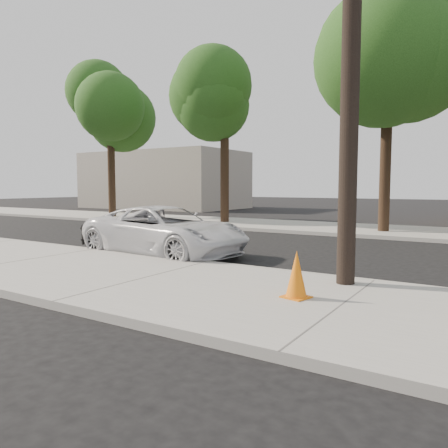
{
  "coord_description": "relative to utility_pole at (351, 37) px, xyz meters",
  "views": [
    {
      "loc": [
        6.02,
        -10.84,
        2.0
      ],
      "look_at": [
        -0.1,
        -1.18,
        1.0
      ],
      "focal_mm": 35.0,
      "sensor_mm": 36.0,
      "label": 1
    }
  ],
  "objects": [
    {
      "name": "ground",
      "position": [
        -3.6,
        2.7,
        -4.7
      ],
      "size": [
        120.0,
        120.0,
        0.0
      ],
      "primitive_type": "plane",
      "color": "black",
      "rests_on": "ground"
    },
    {
      "name": "near_sidewalk",
      "position": [
        -3.6,
        -1.6,
        -4.62
      ],
      "size": [
        90.0,
        4.4,
        0.15
      ],
      "primitive_type": "cube",
      "color": "gray",
      "rests_on": "ground"
    },
    {
      "name": "far_sidewalk",
      "position": [
        -3.6,
        11.2,
        -4.62
      ],
      "size": [
        90.0,
        5.0,
        0.15
      ],
      "primitive_type": "cube",
      "color": "gray",
      "rests_on": "ground"
    },
    {
      "name": "curb_near",
      "position": [
        -3.6,
        0.6,
        -4.62
      ],
      "size": [
        90.0,
        0.12,
        0.16
      ],
      "primitive_type": "cube",
      "color": "#9E9B93",
      "rests_on": "ground"
    },
    {
      "name": "building_far",
      "position": [
        -23.6,
        22.7,
        -2.2
      ],
      "size": [
        14.0,
        8.0,
        5.0
      ],
      "primitive_type": "cube",
      "color": "gray",
      "rests_on": "ground"
    },
    {
      "name": "utility_pole",
      "position": [
        0.0,
        0.0,
        0.0
      ],
      "size": [
        1.4,
        0.34,
        9.0
      ],
      "color": "black",
      "rests_on": "near_sidewalk"
    },
    {
      "name": "tree_a",
      "position": [
        -17.4,
        10.55,
        1.83
      ],
      "size": [
        4.65,
        4.5,
        9.0
      ],
      "color": "black",
      "rests_on": "far_sidewalk"
    },
    {
      "name": "tree_b",
      "position": [
        -9.41,
        10.76,
        1.45
      ],
      "size": [
        4.34,
        4.2,
        8.45
      ],
      "color": "black",
      "rests_on": "far_sidewalk"
    },
    {
      "name": "tree_c",
      "position": [
        -1.38,
        10.34,
        2.21
      ],
      "size": [
        4.96,
        4.8,
        9.55
      ],
      "color": "black",
      "rests_on": "far_sidewalk"
    },
    {
      "name": "police_cruiser",
      "position": [
        -5.72,
        1.53,
        -3.99
      ],
      "size": [
        5.28,
        2.73,
        1.42
      ],
      "primitive_type": "imported",
      "rotation": [
        0.0,
        0.0,
        1.5
      ],
      "color": "silver",
      "rests_on": "ground"
    },
    {
      "name": "traffic_cone",
      "position": [
        -0.37,
        -1.49,
        -4.17
      ],
      "size": [
        0.49,
        0.49,
        0.79
      ],
      "rotation": [
        0.0,
        0.0,
        -0.24
      ],
      "color": "orange",
      "rests_on": "near_sidewalk"
    }
  ]
}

